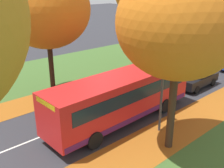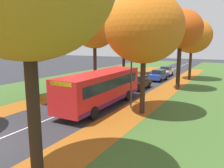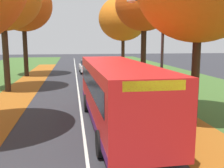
# 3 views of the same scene
# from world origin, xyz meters

# --- Properties ---
(leaf_litter_left) EXTENTS (2.80, 60.00, 0.00)m
(leaf_litter_left) POSITION_xyz_m (-4.60, 14.00, 0.01)
(leaf_litter_left) COLOR #9E5619
(leaf_litter_left) RESTS_ON grass_verge_left
(grass_verge_right) EXTENTS (12.00, 90.00, 0.01)m
(grass_verge_right) POSITION_xyz_m (9.20, 20.00, 0.00)
(grass_verge_right) COLOR #3D6028
(grass_verge_right) RESTS_ON ground
(leaf_litter_right) EXTENTS (2.80, 60.00, 0.00)m
(leaf_litter_right) POSITION_xyz_m (4.60, 14.00, 0.01)
(leaf_litter_right) COLOR #9E5619
(leaf_litter_right) RESTS_ON grass_verge_right
(road_centre_line) EXTENTS (0.12, 80.00, 0.01)m
(road_centre_line) POSITION_xyz_m (0.00, 20.00, 0.00)
(road_centre_line) COLOR silver
(road_centre_line) RESTS_ON ground
(tree_left_far) EXTENTS (6.34, 6.34, 10.72)m
(tree_left_far) POSITION_xyz_m (-5.61, 28.91, 7.84)
(tree_left_far) COLOR black
(tree_left_far) RESTS_ON ground
(tree_right_mid) EXTENTS (4.94, 4.94, 9.25)m
(tree_right_mid) POSITION_xyz_m (5.72, 20.33, 6.98)
(tree_right_mid) COLOR black
(tree_right_mid) RESTS_ON ground
(tree_right_far) EXTENTS (5.74, 5.74, 9.16)m
(tree_right_far) POSITION_xyz_m (5.58, 28.93, 6.55)
(tree_right_far) COLOR #382619
(tree_right_far) RESTS_ON ground
(streetlamp_right) EXTENTS (1.89, 0.28, 6.00)m
(streetlamp_right) POSITION_xyz_m (3.67, 10.64, 3.74)
(streetlamp_right) COLOR #47474C
(streetlamp_right) RESTS_ON ground
(bus) EXTENTS (2.84, 10.46, 2.98)m
(bus) POSITION_xyz_m (1.60, 9.86, 1.70)
(bus) COLOR red
(bus) RESTS_ON ground
(car_black_lead) EXTENTS (1.83, 4.23, 1.62)m
(car_black_lead) POSITION_xyz_m (1.59, 18.53, 0.81)
(car_black_lead) COLOR black
(car_black_lead) RESTS_ON ground
(car_blue_following) EXTENTS (1.91, 4.26, 1.62)m
(car_blue_following) POSITION_xyz_m (1.73, 25.68, 0.81)
(car_blue_following) COLOR #233D9E
(car_blue_following) RESTS_ON ground
(car_white_third_in_line) EXTENTS (1.87, 4.24, 1.62)m
(car_white_third_in_line) POSITION_xyz_m (1.35, 31.03, 0.81)
(car_white_third_in_line) COLOR silver
(car_white_third_in_line) RESTS_ON ground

